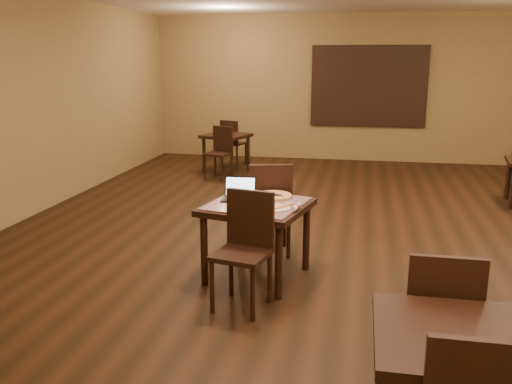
% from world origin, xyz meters
% --- Properties ---
extents(ground, '(10.00, 10.00, 0.00)m').
position_xyz_m(ground, '(0.00, 0.00, 0.00)').
color(ground, black).
rests_on(ground, ground).
extents(wall_back, '(8.00, 0.02, 3.00)m').
position_xyz_m(wall_back, '(0.00, 5.00, 1.50)').
color(wall_back, olive).
rests_on(wall_back, ground).
extents(wall_front, '(8.00, 0.02, 3.00)m').
position_xyz_m(wall_front, '(0.00, -5.00, 1.50)').
color(wall_front, olive).
rests_on(wall_front, ground).
extents(wall_left, '(0.02, 10.00, 3.00)m').
position_xyz_m(wall_left, '(-4.00, 0.00, 1.50)').
color(wall_left, olive).
rests_on(wall_left, ground).
extents(mural, '(2.34, 0.05, 1.64)m').
position_xyz_m(mural, '(0.50, 4.96, 1.55)').
color(mural, '#25558A').
rests_on(mural, wall_back).
extents(tiled_table, '(1.10, 1.10, 0.76)m').
position_xyz_m(tiled_table, '(-0.54, -1.61, 0.66)').
color(tiled_table, black).
rests_on(tiled_table, ground).
extents(chair_main_near, '(0.52, 0.52, 1.01)m').
position_xyz_m(chair_main_near, '(-0.52, -2.22, 0.57)').
color(chair_main_near, black).
rests_on(chair_main_near, ground).
extents(chair_main_far, '(0.55, 0.55, 1.04)m').
position_xyz_m(chair_main_far, '(-0.51, -1.00, 0.59)').
color(chair_main_far, black).
rests_on(chair_main_far, ground).
extents(laptop, '(0.32, 0.26, 0.21)m').
position_xyz_m(laptop, '(-0.74, -1.51, 0.82)').
color(laptop, black).
rests_on(laptop, tiled_table).
extents(plate, '(0.25, 0.25, 0.01)m').
position_xyz_m(plate, '(-0.32, -1.79, 0.77)').
color(plate, white).
rests_on(plate, tiled_table).
extents(pizza_slice, '(0.29, 0.29, 0.02)m').
position_xyz_m(pizza_slice, '(-0.32, -1.79, 0.79)').
color(pizza_slice, '#FBEEA7').
rests_on(pizza_slice, plate).
extents(pizza_pan, '(0.40, 0.40, 0.01)m').
position_xyz_m(pizza_pan, '(-0.42, -1.37, 0.77)').
color(pizza_pan, silver).
rests_on(pizza_pan, tiled_table).
extents(pizza_whole, '(0.37, 0.37, 0.03)m').
position_xyz_m(pizza_whole, '(-0.42, -1.37, 0.78)').
color(pizza_whole, '#FBEEA7').
rests_on(pizza_whole, pizza_pan).
extents(spatula, '(0.17, 0.23, 0.01)m').
position_xyz_m(spatula, '(-0.40, -1.39, 0.79)').
color(spatula, silver).
rests_on(spatula, pizza_whole).
extents(napkin_roll, '(0.07, 0.19, 0.04)m').
position_xyz_m(napkin_roll, '(-0.14, -1.75, 0.78)').
color(napkin_roll, white).
rests_on(napkin_roll, tiled_table).
extents(other_table_b, '(0.96, 0.96, 0.71)m').
position_xyz_m(other_table_b, '(-2.10, 3.31, 0.59)').
color(other_table_b, black).
rests_on(other_table_b, ground).
extents(other_table_b_chair_near, '(0.50, 0.50, 0.92)m').
position_xyz_m(other_table_b_chair_near, '(-2.08, 2.77, 0.52)').
color(other_table_b_chair_near, black).
rests_on(other_table_b_chair_near, ground).
extents(other_table_b_chair_far, '(0.50, 0.50, 0.92)m').
position_xyz_m(other_table_b_chair_far, '(-2.13, 3.86, 0.52)').
color(other_table_b_chair_far, black).
rests_on(other_table_b_chair_far, ground).
extents(other_table_c, '(0.84, 0.84, 0.78)m').
position_xyz_m(other_table_c, '(0.95, -3.95, 0.65)').
color(other_table_c, black).
rests_on(other_table_c, ground).
extents(other_table_c_chair_far, '(0.44, 0.44, 1.01)m').
position_xyz_m(other_table_c_chair_far, '(0.95, -3.36, 0.57)').
color(other_table_c_chair_far, black).
rests_on(other_table_c_chair_far, ground).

